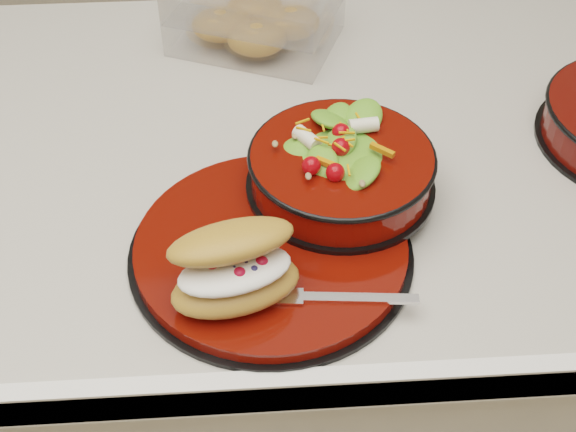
{
  "coord_description": "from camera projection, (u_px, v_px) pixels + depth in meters",
  "views": [
    {
      "loc": [
        -0.1,
        -0.8,
        1.55
      ],
      "look_at": [
        -0.06,
        -0.18,
        0.94
      ],
      "focal_mm": 50.0,
      "sensor_mm": 36.0,
      "label": 1
    }
  ],
  "objects": [
    {
      "name": "island_counter",
      "position": [
        314.0,
        349.0,
        1.34
      ],
      "size": [
        1.24,
        0.74,
        0.9
      ],
      "color": "silver",
      "rests_on": "ground"
    },
    {
      "name": "salad_bowl",
      "position": [
        341.0,
        164.0,
        0.91
      ],
      "size": [
        0.22,
        0.22,
        0.09
      ],
      "rotation": [
        0.0,
        0.0,
        0.08
      ],
      "color": "black",
      "rests_on": "dinner_plate"
    },
    {
      "name": "fork",
      "position": [
        337.0,
        298.0,
        0.81
      ],
      "size": [
        0.16,
        0.03,
        0.0
      ],
      "rotation": [
        0.0,
        0.0,
        1.48
      ],
      "color": "silver",
      "rests_on": "dinner_plate"
    },
    {
      "name": "pastry_box",
      "position": [
        256.0,
        15.0,
        1.16
      ],
      "size": [
        0.27,
        0.24,
        0.09
      ],
      "rotation": [
        0.0,
        0.0,
        -0.39
      ],
      "color": "white",
      "rests_on": "island_counter"
    },
    {
      "name": "croissant",
      "position": [
        235.0,
        268.0,
        0.79
      ],
      "size": [
        0.15,
        0.12,
        0.08
      ],
      "rotation": [
        0.0,
        0.0,
        0.26
      ],
      "color": "gold",
      "rests_on": "dinner_plate"
    },
    {
      "name": "dinner_plate",
      "position": [
        272.0,
        250.0,
        0.87
      ],
      "size": [
        0.31,
        0.31,
        0.02
      ],
      "rotation": [
        0.0,
        0.0,
        0.03
      ],
      "color": "black",
      "rests_on": "island_counter"
    }
  ]
}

